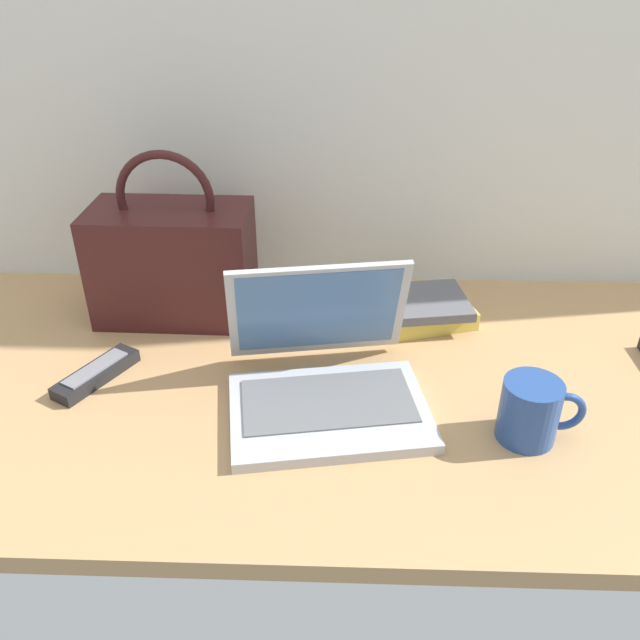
{
  "coord_description": "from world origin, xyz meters",
  "views": [
    {
      "loc": [
        0.05,
        -0.91,
        0.7
      ],
      "look_at": [
        0.02,
        0.0,
        0.15
      ],
      "focal_mm": 36.84,
      "sensor_mm": 36.0,
      "label": 1
    }
  ],
  "objects_px": {
    "laptop": "(325,375)",
    "remote_control_far": "(96,374)",
    "handbag": "(173,261)",
    "coffee_mug": "(531,410)",
    "book_stack": "(419,310)"
  },
  "relations": [
    {
      "from": "remote_control_far",
      "to": "handbag",
      "type": "height_order",
      "value": "handbag"
    },
    {
      "from": "remote_control_far",
      "to": "handbag",
      "type": "xyz_separation_m",
      "value": [
        0.09,
        0.23,
        0.1
      ]
    },
    {
      "from": "coffee_mug",
      "to": "remote_control_far",
      "type": "bearing_deg",
      "value": 170.02
    },
    {
      "from": "laptop",
      "to": "handbag",
      "type": "relative_size",
      "value": 1.05
    },
    {
      "from": "laptop",
      "to": "book_stack",
      "type": "height_order",
      "value": "laptop"
    },
    {
      "from": "coffee_mug",
      "to": "remote_control_far",
      "type": "xyz_separation_m",
      "value": [
        -0.7,
        0.12,
        -0.04
      ]
    },
    {
      "from": "remote_control_far",
      "to": "book_stack",
      "type": "height_order",
      "value": "book_stack"
    },
    {
      "from": "laptop",
      "to": "remote_control_far",
      "type": "height_order",
      "value": "laptop"
    },
    {
      "from": "coffee_mug",
      "to": "handbag",
      "type": "relative_size",
      "value": 0.39
    },
    {
      "from": "coffee_mug",
      "to": "book_stack",
      "type": "height_order",
      "value": "coffee_mug"
    },
    {
      "from": "laptop",
      "to": "remote_control_far",
      "type": "xyz_separation_m",
      "value": [
        -0.39,
        0.04,
        -0.03
      ]
    },
    {
      "from": "laptop",
      "to": "book_stack",
      "type": "relative_size",
      "value": 1.54
    },
    {
      "from": "remote_control_far",
      "to": "handbag",
      "type": "distance_m",
      "value": 0.27
    },
    {
      "from": "coffee_mug",
      "to": "laptop",
      "type": "bearing_deg",
      "value": 164.57
    },
    {
      "from": "handbag",
      "to": "book_stack",
      "type": "relative_size",
      "value": 1.46
    }
  ]
}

